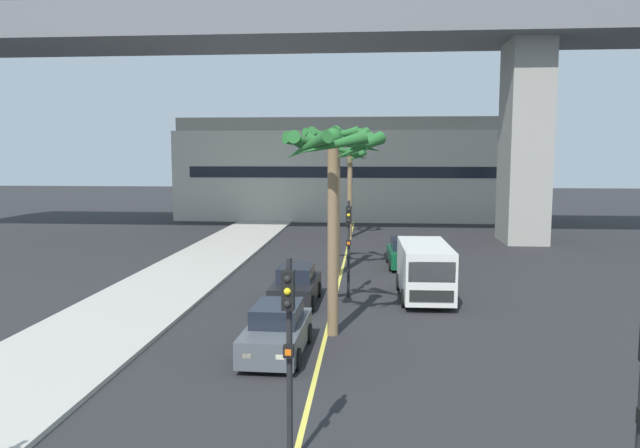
{
  "coord_description": "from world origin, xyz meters",
  "views": [
    {
      "loc": [
        1.49,
        -3.75,
        6.17
      ],
      "look_at": [
        0.0,
        14.0,
        4.12
      ],
      "focal_mm": 33.99,
      "sensor_mm": 36.0,
      "label": 1
    }
  ],
  "objects_px": {
    "car_queue_second": "(277,331)",
    "traffic_light_median_near": "(289,334)",
    "palm_tree_far_median": "(350,165)",
    "car_queue_front": "(296,286)",
    "palm_tree_mid_median": "(333,164)",
    "traffic_light_median_far": "(349,235)",
    "delivery_van": "(425,269)",
    "car_queue_third": "(404,254)",
    "palm_tree_near_median": "(336,157)"
  },
  "relations": [
    {
      "from": "car_queue_third",
      "to": "traffic_light_median_near",
      "type": "distance_m",
      "value": 22.28
    },
    {
      "from": "car_queue_third",
      "to": "traffic_light_median_far",
      "type": "xyz_separation_m",
      "value": [
        -2.8,
        -7.48,
        1.99
      ]
    },
    {
      "from": "palm_tree_near_median",
      "to": "traffic_light_median_near",
      "type": "bearing_deg",
      "value": -89.36
    },
    {
      "from": "car_queue_front",
      "to": "traffic_light_median_near",
      "type": "distance_m",
      "value": 13.5
    },
    {
      "from": "car_queue_second",
      "to": "traffic_light_median_near",
      "type": "height_order",
      "value": "traffic_light_median_near"
    },
    {
      "from": "car_queue_third",
      "to": "car_queue_second",
      "type": "bearing_deg",
      "value": -107.37
    },
    {
      "from": "car_queue_second",
      "to": "palm_tree_mid_median",
      "type": "bearing_deg",
      "value": 53.44
    },
    {
      "from": "delivery_van",
      "to": "car_queue_third",
      "type": "bearing_deg",
      "value": 93.46
    },
    {
      "from": "palm_tree_near_median",
      "to": "palm_tree_mid_median",
      "type": "bearing_deg",
      "value": -87.12
    },
    {
      "from": "car_queue_front",
      "to": "traffic_light_median_far",
      "type": "bearing_deg",
      "value": 28.65
    },
    {
      "from": "car_queue_front",
      "to": "traffic_light_median_far",
      "type": "distance_m",
      "value": 3.15
    },
    {
      "from": "delivery_van",
      "to": "palm_tree_far_median",
      "type": "relative_size",
      "value": 0.79
    },
    {
      "from": "car_queue_front",
      "to": "traffic_light_median_near",
      "type": "xyz_separation_m",
      "value": [
        1.52,
        -13.27,
        1.99
      ]
    },
    {
      "from": "palm_tree_far_median",
      "to": "car_queue_front",
      "type": "bearing_deg",
      "value": -94.34
    },
    {
      "from": "car_queue_second",
      "to": "palm_tree_far_median",
      "type": "height_order",
      "value": "palm_tree_far_median"
    },
    {
      "from": "traffic_light_median_near",
      "to": "palm_tree_mid_median",
      "type": "xyz_separation_m",
      "value": [
        0.3,
        8.94,
        3.13
      ]
    },
    {
      "from": "delivery_van",
      "to": "traffic_light_median_far",
      "type": "xyz_separation_m",
      "value": [
        -3.25,
        -0.05,
        1.43
      ]
    },
    {
      "from": "car_queue_second",
      "to": "traffic_light_median_far",
      "type": "relative_size",
      "value": 0.99
    },
    {
      "from": "palm_tree_far_median",
      "to": "palm_tree_mid_median",
      "type": "bearing_deg",
      "value": -89.34
    },
    {
      "from": "car_queue_front",
      "to": "palm_tree_near_median",
      "type": "bearing_deg",
      "value": 77.36
    },
    {
      "from": "car_queue_second",
      "to": "delivery_van",
      "type": "xyz_separation_m",
      "value": [
        5.19,
        7.71,
        0.57
      ]
    },
    {
      "from": "palm_tree_near_median",
      "to": "palm_tree_far_median",
      "type": "bearing_deg",
      "value": 89.09
    },
    {
      "from": "car_queue_second",
      "to": "palm_tree_near_median",
      "type": "xyz_separation_m",
      "value": [
        1.1,
        12.31,
        5.34
      ]
    },
    {
      "from": "car_queue_front",
      "to": "palm_tree_far_median",
      "type": "xyz_separation_m",
      "value": [
        1.53,
        20.19,
        4.63
      ]
    },
    {
      "from": "delivery_van",
      "to": "palm_tree_far_median",
      "type": "height_order",
      "value": "palm_tree_far_median"
    },
    {
      "from": "delivery_van",
      "to": "palm_tree_mid_median",
      "type": "relative_size",
      "value": 0.75
    },
    {
      "from": "car_queue_front",
      "to": "delivery_van",
      "type": "height_order",
      "value": "delivery_van"
    },
    {
      "from": "traffic_light_median_far",
      "to": "palm_tree_far_median",
      "type": "distance_m",
      "value": 19.21
    },
    {
      "from": "palm_tree_far_median",
      "to": "delivery_van",
      "type": "bearing_deg",
      "value": -78.49
    },
    {
      "from": "car_queue_third",
      "to": "palm_tree_mid_median",
      "type": "height_order",
      "value": "palm_tree_mid_median"
    },
    {
      "from": "car_queue_second",
      "to": "palm_tree_mid_median",
      "type": "relative_size",
      "value": 0.59
    },
    {
      "from": "traffic_light_median_near",
      "to": "palm_tree_far_median",
      "type": "relative_size",
      "value": 0.63
    },
    {
      "from": "traffic_light_median_near",
      "to": "traffic_light_median_far",
      "type": "height_order",
      "value": "same"
    },
    {
      "from": "car_queue_front",
      "to": "car_queue_second",
      "type": "bearing_deg",
      "value": -88.17
    },
    {
      "from": "traffic_light_median_near",
      "to": "palm_tree_near_median",
      "type": "xyz_separation_m",
      "value": [
        -0.21,
        19.08,
        3.34
      ]
    },
    {
      "from": "traffic_light_median_far",
      "to": "palm_tree_mid_median",
      "type": "height_order",
      "value": "palm_tree_mid_median"
    },
    {
      "from": "palm_tree_mid_median",
      "to": "palm_tree_far_median",
      "type": "bearing_deg",
      "value": 90.66
    },
    {
      "from": "palm_tree_mid_median",
      "to": "palm_tree_far_median",
      "type": "height_order",
      "value": "palm_tree_mid_median"
    },
    {
      "from": "traffic_light_median_near",
      "to": "palm_tree_mid_median",
      "type": "bearing_deg",
      "value": 88.08
    },
    {
      "from": "car_queue_front",
      "to": "palm_tree_mid_median",
      "type": "height_order",
      "value": "palm_tree_mid_median"
    },
    {
      "from": "palm_tree_mid_median",
      "to": "traffic_light_median_near",
      "type": "bearing_deg",
      "value": -91.92
    },
    {
      "from": "car_queue_second",
      "to": "traffic_light_median_far",
      "type": "distance_m",
      "value": 8.15
    },
    {
      "from": "car_queue_second",
      "to": "palm_tree_near_median",
      "type": "height_order",
      "value": "palm_tree_near_median"
    },
    {
      "from": "traffic_light_median_near",
      "to": "palm_tree_far_median",
      "type": "xyz_separation_m",
      "value": [
        0.02,
        33.45,
        2.64
      ]
    },
    {
      "from": "delivery_van",
      "to": "palm_tree_far_median",
      "type": "xyz_separation_m",
      "value": [
        -3.86,
        18.97,
        4.07
      ]
    },
    {
      "from": "traffic_light_median_near",
      "to": "palm_tree_far_median",
      "type": "distance_m",
      "value": 33.56
    },
    {
      "from": "delivery_van",
      "to": "palm_tree_mid_median",
      "type": "height_order",
      "value": "palm_tree_mid_median"
    },
    {
      "from": "car_queue_front",
      "to": "delivery_van",
      "type": "bearing_deg",
      "value": 12.71
    },
    {
      "from": "palm_tree_far_median",
      "to": "car_queue_third",
      "type": "bearing_deg",
      "value": -73.51
    },
    {
      "from": "delivery_van",
      "to": "traffic_light_median_near",
      "type": "distance_m",
      "value": 15.06
    }
  ]
}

